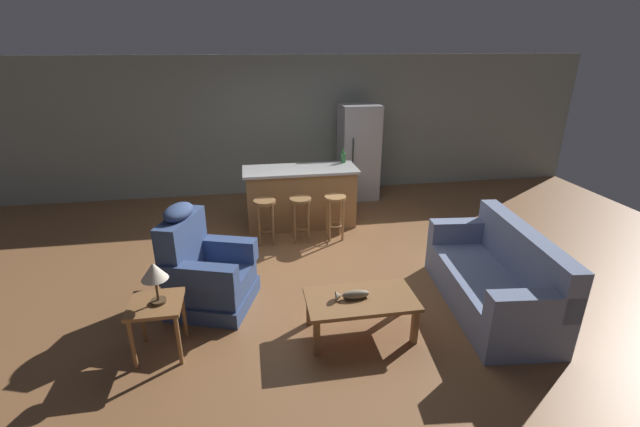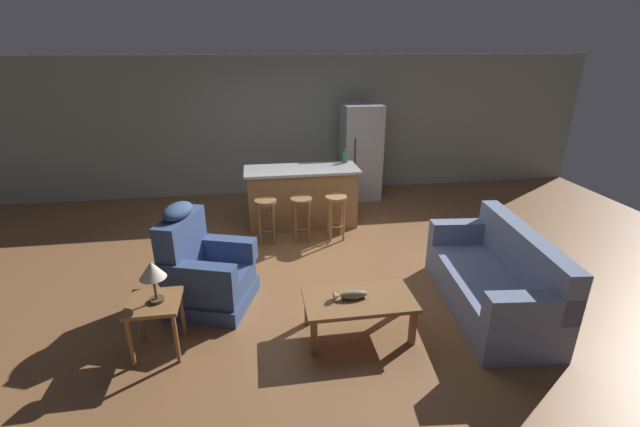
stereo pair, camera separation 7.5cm
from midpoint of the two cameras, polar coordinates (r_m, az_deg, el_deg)
The scene contains 14 objects.
ground_plane at distance 5.88m, azimuth -0.45°, elevation -6.48°, with size 12.00×12.00×0.00m.
back_wall at distance 8.42m, azimuth -3.68°, elevation 11.55°, with size 12.00×0.05×2.60m.
coffee_table at distance 4.39m, azimuth 5.69°, elevation -11.76°, with size 1.10×0.60×0.42m.
fish_figurine at distance 4.32m, azimuth 4.57°, elevation -10.80°, with size 0.34×0.10×0.10m.
couch at distance 5.16m, azimuth 22.66°, elevation -8.32°, with size 1.04×1.98×0.94m.
recliner_near_lamp at distance 4.98m, azimuth -14.83°, elevation -7.35°, with size 1.07×1.07×1.20m.
end_table at distance 4.37m, azimuth -20.70°, elevation -11.95°, with size 0.48×0.48×0.56m.
table_lamp at distance 4.15m, azimuth -20.99°, elevation -7.28°, with size 0.24×0.24×0.41m.
kitchen_island at distance 6.92m, azimuth -2.11°, elevation 2.27°, with size 1.80×0.70×0.95m.
bar_stool_left at distance 6.29m, azimuth -6.88°, elevation 0.03°, with size 0.32×0.32×0.68m.
bar_stool_middle at distance 6.32m, azimuth -2.16°, elevation 0.30°, with size 0.32×0.32×0.68m.
bar_stool_right at distance 6.40m, azimuth 2.48°, elevation 0.56°, with size 0.32×0.32×0.68m.
refrigerator at distance 8.16m, azimuth 5.70°, elevation 8.16°, with size 0.70×0.69×1.76m.
bottle_tall_green at distance 7.10m, azimuth 3.64°, elevation 7.47°, with size 0.09×0.09×0.23m.
Camera 2 is at (-0.72, -5.13, 2.78)m, focal length 24.00 mm.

